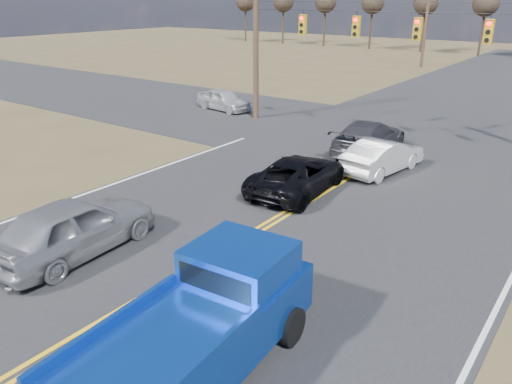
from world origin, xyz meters
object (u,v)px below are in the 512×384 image
Objects in this scene: silver_suv at (74,227)px; cross_car_west at (224,100)px; pickup_truck at (202,327)px; black_suv at (298,175)px; white_car_queue at (383,156)px; dgrey_car_queue at (369,137)px.

silver_suv is 1.25× the size of cross_car_west.
silver_suv is at bearing 162.03° from pickup_truck.
white_car_queue is (1.60, 3.88, 0.03)m from black_suv.
pickup_truck is at bearing 162.72° from silver_suv.
white_car_queue is at bearing -117.03° from black_suv.
white_car_queue is at bearing 94.10° from pickup_truck.
cross_car_west is (-8.70, 16.79, -0.16)m from silver_suv.
silver_suv is 1.02× the size of black_suv.
silver_suv reaches higher than cross_car_west.
silver_suv is at bearing 67.86° from black_suv.
pickup_truck is 13.12m from white_car_queue.
pickup_truck is at bearing 100.70° from dgrey_car_queue.
pickup_truck is 1.40× the size of white_car_queue.
cross_car_west is (-12.72, 5.26, -0.03)m from white_car_queue.
black_suv is at bearing -121.33° from cross_car_west.
white_car_queue is at bearing -104.39° from cross_car_west.
white_car_queue is at bearing -113.10° from silver_suv.
black_suv is 0.93× the size of dgrey_car_queue.
pickup_truck reaches higher than black_suv.
white_car_queue is 13.76m from cross_car_west.
cross_car_west is at bearing -13.39° from white_car_queue.
silver_suv is 12.22m from white_car_queue.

